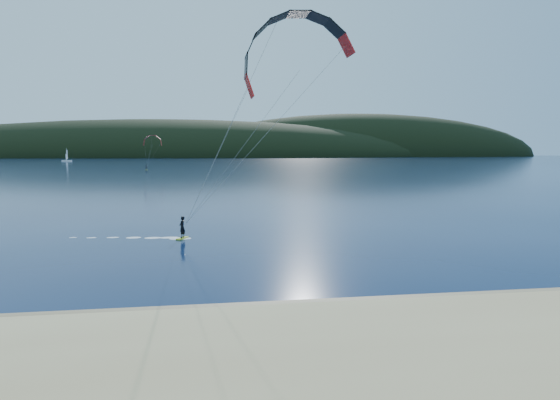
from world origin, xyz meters
TOP-DOWN VIEW (x-y plane):
  - ground at (0.00, 0.00)m, footprint 1800.00×1800.00m
  - wet_sand at (0.00, 4.50)m, footprint 220.00×2.50m
  - headland at (0.63, 745.28)m, footprint 1200.00×310.00m
  - kitesurfer_near at (7.60, 21.24)m, footprint 25.74×7.66m
  - kitesurfer_far at (-22.26, 194.84)m, footprint 7.67×5.91m
  - sailboat at (-110.97, 394.85)m, footprint 7.63×4.96m

SIDE VIEW (x-z plane):
  - ground at x=0.00m, z-range 0.00..0.00m
  - headland at x=0.63m, z-range -70.00..70.00m
  - wet_sand at x=0.00m, z-range 0.00..0.10m
  - sailboat at x=-110.97m, z-range -4.67..6.28m
  - kitesurfer_far at x=-22.26m, z-range 4.46..17.49m
  - kitesurfer_near at x=7.60m, z-range 4.74..23.76m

